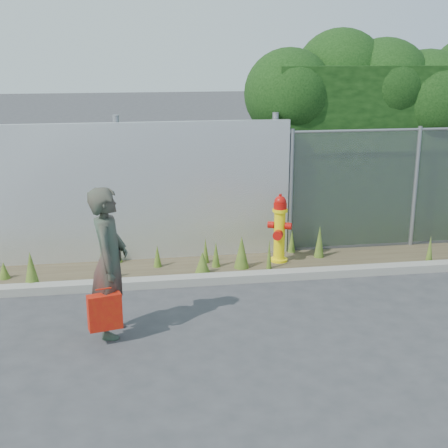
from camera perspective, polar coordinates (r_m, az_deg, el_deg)
ground at (r=7.53m, az=3.98°, el=-10.17°), size 80.00×80.00×0.00m
curb at (r=9.13m, az=1.47°, el=-4.91°), size 16.00×0.22×0.12m
weed_strip at (r=9.59m, az=-3.73°, el=-3.46°), size 16.00×1.29×0.54m
corrugated_fence at (r=9.98m, az=-18.48°, el=2.36°), size 8.50×0.21×2.30m
fire_hydrant at (r=9.80m, az=5.11°, el=-0.52°), size 0.37×0.33×1.11m
woman at (r=7.38m, az=-10.44°, el=-3.46°), size 0.53×0.71×1.79m
red_tote_bag at (r=7.29m, az=-10.85°, el=-7.88°), size 0.38×0.14×0.50m
black_shoulder_bag at (r=7.50m, az=-10.28°, el=-2.76°), size 0.21×0.09×0.16m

